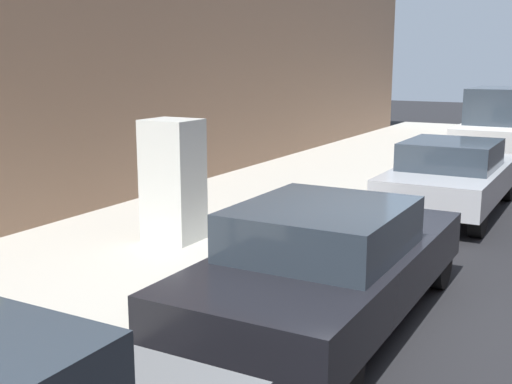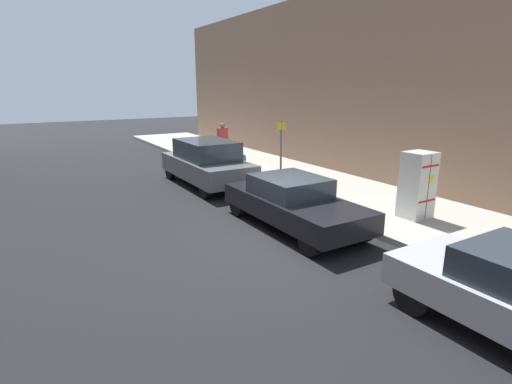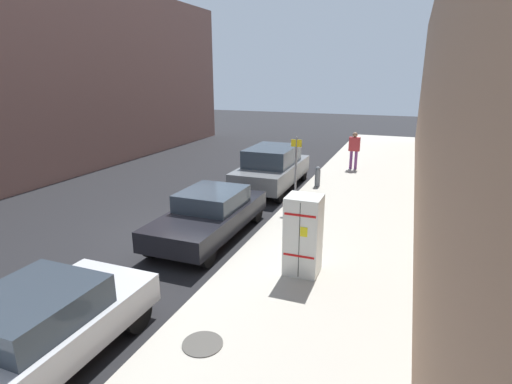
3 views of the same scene
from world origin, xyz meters
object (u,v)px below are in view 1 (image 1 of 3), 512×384
object	(u,v)px
parked_sedan_dark	(328,261)
parked_sedan_silver	(452,175)
parked_van_white	(504,128)
discarded_refrigerator	(173,180)

from	to	relation	value
parked_sedan_dark	parked_sedan_silver	distance (m)	6.07
parked_sedan_dark	parked_van_white	world-z (taller)	parked_van_white
discarded_refrigerator	parked_sedan_dark	xyz separation A→B (m)	(3.14, -1.47, -0.38)
parked_sedan_silver	parked_sedan_dark	bearing A→B (deg)	-90.00
parked_sedan_silver	parked_van_white	world-z (taller)	parked_van_white
parked_sedan_dark	parked_sedan_silver	size ratio (longest dim) A/B	1.02
discarded_refrigerator	parked_sedan_silver	xyz separation A→B (m)	(3.14, 4.61, -0.36)
parked_sedan_dark	parked_van_white	size ratio (longest dim) A/B	0.93
discarded_refrigerator	parked_sedan_dark	bearing A→B (deg)	-24.99
parked_sedan_silver	parked_van_white	distance (m)	6.39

